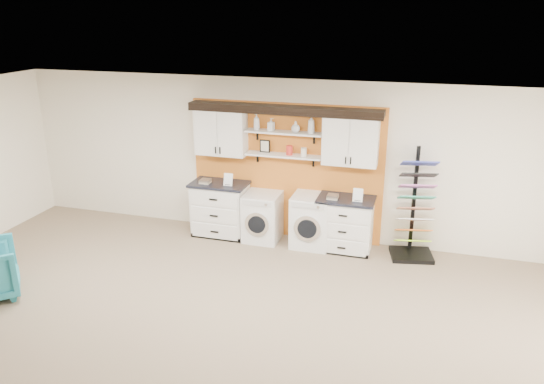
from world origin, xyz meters
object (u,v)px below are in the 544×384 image
(dryer, at_px, (312,221))
(base_cabinet_left, at_px, (220,209))
(washer, at_px, (263,217))
(sample_rack, at_px, (414,224))
(base_cabinet_right, at_px, (345,224))

(dryer, bearing_deg, base_cabinet_left, 179.89)
(washer, relative_size, dryer, 0.94)
(dryer, bearing_deg, washer, -180.00)
(base_cabinet_left, relative_size, washer, 1.17)
(base_cabinet_left, bearing_deg, sample_rack, 0.65)
(base_cabinet_right, distance_m, dryer, 0.58)
(base_cabinet_left, distance_m, base_cabinet_right, 2.26)
(base_cabinet_right, xyz_separation_m, washer, (-1.46, -0.00, -0.03))
(base_cabinet_right, height_order, sample_rack, sample_rack)
(washer, distance_m, sample_rack, 2.57)
(base_cabinet_right, distance_m, washer, 1.46)
(sample_rack, bearing_deg, dryer, 169.96)
(base_cabinet_left, xyz_separation_m, base_cabinet_right, (2.26, 0.00, -0.03))
(base_cabinet_right, bearing_deg, base_cabinet_left, -180.00)
(base_cabinet_right, relative_size, sample_rack, 0.51)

